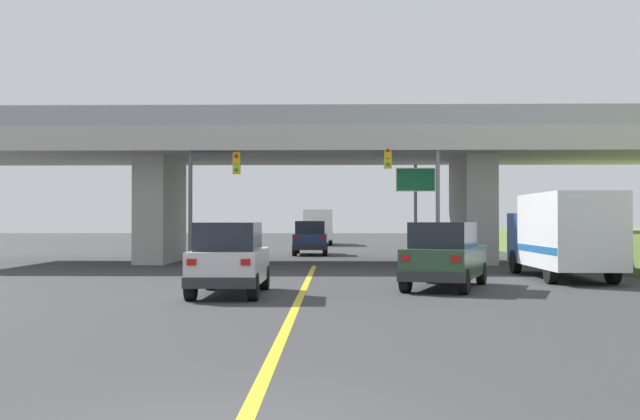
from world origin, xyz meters
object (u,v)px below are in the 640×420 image
suv_lead (230,259)px  semi_truck_distant (319,226)px  sedan_oncoming (311,238)px  suv_crossing (445,255)px  box_truck (563,234)px  traffic_signal_farside (206,185)px  highway_sign (416,190)px  traffic_signal_nearside (421,182)px

suv_lead → semi_truck_distant: size_ratio=0.62×
suv_lead → sedan_oncoming: size_ratio=0.96×
suv_crossing → sedan_oncoming: (-4.81, 22.28, -0.00)m
box_truck → sedan_oncoming: box_truck is taller
box_truck → sedan_oncoming: bearing=117.2°
suv_lead → traffic_signal_farside: bearing=102.6°
box_truck → semi_truck_distant: 37.90m
box_truck → highway_sign: highway_sign is taller
highway_sign → suv_lead: bearing=-116.4°
traffic_signal_nearside → semi_truck_distant: (-5.09, 30.60, -2.17)m
suv_lead → highway_sign: bearing=63.6°
box_truck → semi_truck_distant: (-9.42, 36.72, -0.05)m
sedan_oncoming → semi_truck_distant: (0.09, 18.23, 0.53)m
sedan_oncoming → highway_sign: 12.52m
box_truck → traffic_signal_nearside: 7.79m
highway_sign → suv_crossing: bearing=-91.5°
traffic_signal_nearside → box_truck: bearing=-54.7°
suv_crossing → highway_sign: size_ratio=1.10×
suv_crossing → traffic_signal_farside: bearing=150.4°
traffic_signal_nearside → semi_truck_distant: bearing=99.4°
suv_crossing → sedan_oncoming: same height
suv_crossing → semi_truck_distant: (-4.72, 40.50, 0.53)m
suv_lead → traffic_signal_farside: traffic_signal_farside is taller
traffic_signal_farside → semi_truck_distant: size_ratio=0.84×
traffic_signal_farside → highway_sign: (9.27, 1.06, -0.19)m
box_truck → sedan_oncoming: 20.80m
suv_lead → traffic_signal_nearside: traffic_signal_nearside is taller
traffic_signal_nearside → highway_sign: size_ratio=1.28×
suv_lead → suv_crossing: (6.27, 2.13, 0.00)m
suv_lead → suv_crossing: same height
traffic_signal_farside → highway_sign: traffic_signal_farside is taller
traffic_signal_nearside → semi_truck_distant: size_ratio=0.85×
traffic_signal_farside → highway_sign: size_ratio=1.26×
sedan_oncoming → highway_sign: highway_sign is taller
suv_lead → highway_sign: (6.55, 13.22, 2.40)m
sedan_oncoming → semi_truck_distant: 18.23m
sedan_oncoming → traffic_signal_farside: traffic_signal_farside is taller
suv_crossing → semi_truck_distant: 40.78m
sedan_oncoming → highway_sign: (5.09, -11.18, 2.40)m
box_truck → suv_crossing: bearing=-141.1°
semi_truck_distant → suv_crossing: bearing=-83.4°
traffic_signal_nearside → traffic_signal_farside: 9.37m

